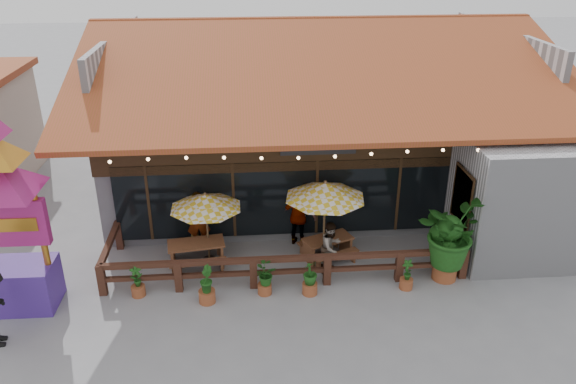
{
  "coord_description": "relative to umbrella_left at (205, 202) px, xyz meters",
  "views": [
    {
      "loc": [
        -2.62,
        -13.29,
        8.78
      ],
      "look_at": [
        -1.4,
        1.5,
        1.88
      ],
      "focal_mm": 35.0,
      "sensor_mm": 36.0,
      "label": 1
    }
  ],
  "objects": [
    {
      "name": "ground",
      "position": [
        3.76,
        -0.96,
        -1.92
      ],
      "size": [
        100.0,
        100.0,
        0.0
      ],
      "primitive_type": "plane",
      "color": "gray",
      "rests_on": "ground"
    },
    {
      "name": "restaurant_building",
      "position": [
        4.02,
        5.65,
        0.28
      ],
      "size": [
        15.5,
        14.73,
        6.09
      ],
      "color": "#BAB9BF",
      "rests_on": "ground"
    },
    {
      "name": "patio_railing",
      "position": [
        1.51,
        -1.23,
        -1.31
      ],
      "size": [
        10.0,
        2.6,
        0.92
      ],
      "color": "#48261A",
      "rests_on": "ground"
    },
    {
      "name": "umbrella_left",
      "position": [
        0.0,
        0.0,
        0.0
      ],
      "size": [
        2.72,
        2.72,
        2.21
      ],
      "color": "brown",
      "rests_on": "ground"
    },
    {
      "name": "umbrella_right",
      "position": [
        3.36,
        -0.09,
        0.25
      ],
      "size": [
        2.82,
        2.82,
        2.49
      ],
      "color": "brown",
      "rests_on": "ground"
    },
    {
      "name": "picnic_table_left",
      "position": [
        -0.33,
        -0.25,
        -1.41
      ],
      "size": [
        1.76,
        1.58,
        0.77
      ],
      "color": "brown",
      "rests_on": "ground"
    },
    {
      "name": "picnic_table_right",
      "position": [
        3.47,
        -0.16,
        -1.46
      ],
      "size": [
        1.77,
        1.66,
        0.68
      ],
      "color": "brown",
      "rests_on": "ground"
    },
    {
      "name": "thai_sign_tower",
      "position": [
        -4.58,
        -1.77,
        1.51
      ],
      "size": [
        2.43,
        2.43,
        6.51
      ],
      "color": "#47268C",
      "rests_on": "ground"
    },
    {
      "name": "tropical_plant",
      "position": [
        6.56,
        -1.47,
        -0.5
      ],
      "size": [
        2.31,
        2.37,
        2.49
      ],
      "color": "brown",
      "rests_on": "ground"
    },
    {
      "name": "diner_a",
      "position": [
        -0.31,
        0.72,
        -0.97
      ],
      "size": [
        0.72,
        0.5,
        1.91
      ],
      "primitive_type": "imported",
      "rotation": [
        0.0,
        0.0,
        3.2
      ],
      "color": "#331F10",
      "rests_on": "ground"
    },
    {
      "name": "diner_b",
      "position": [
        3.47,
        -0.79,
        -1.17
      ],
      "size": [
        0.93,
        0.92,
        1.51
      ],
      "primitive_type": "imported",
      "rotation": [
        0.0,
        0.0,
        0.73
      ],
      "color": "#331F10",
      "rests_on": "ground"
    },
    {
      "name": "diner_c",
      "position": [
        2.71,
        0.77,
        -0.99
      ],
      "size": [
        1.18,
        0.83,
        1.86
      ],
      "primitive_type": "imported",
      "rotation": [
        0.0,
        0.0,
        2.75
      ],
      "color": "#331F10",
      "rests_on": "ground"
    },
    {
      "name": "planter_a",
      "position": [
        -1.79,
        -1.6,
        -1.54
      ],
      "size": [
        0.38,
        0.37,
        0.9
      ],
      "color": "brown",
      "rests_on": "ground"
    },
    {
      "name": "planter_b",
      "position": [
        0.04,
        -2.04,
        -1.44
      ],
      "size": [
        0.43,
        0.43,
        1.06
      ],
      "color": "brown",
      "rests_on": "ground"
    },
    {
      "name": "planter_c",
      "position": [
        1.55,
        -1.79,
        -1.41
      ],
      "size": [
        0.73,
        0.71,
        0.91
      ],
      "color": "brown",
      "rests_on": "ground"
    },
    {
      "name": "planter_d",
      "position": [
        2.75,
        -1.89,
        -1.45
      ],
      "size": [
        0.52,
        0.52,
        0.99
      ],
      "color": "brown",
      "rests_on": "ground"
    },
    {
      "name": "planter_e",
      "position": [
        5.37,
        -1.86,
        -1.55
      ],
      "size": [
        0.36,
        0.38,
        0.88
      ],
      "color": "brown",
      "rests_on": "ground"
    }
  ]
}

